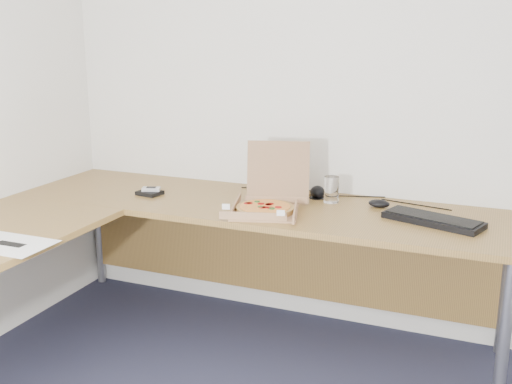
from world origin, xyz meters
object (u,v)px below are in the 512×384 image
at_px(wallet, 150,193).
at_px(keyboard, 433,220).
at_px(pizza_box, 267,204).
at_px(desk, 156,225).
at_px(drinking_glass, 331,189).

bearing_deg(wallet, keyboard, 12.33).
distance_m(pizza_box, wallet, 0.69).
distance_m(desk, drinking_glass, 0.89).
bearing_deg(desk, pizza_box, 34.32).
height_order(drinking_glass, wallet, drinking_glass).
xyz_separation_m(desk, drinking_glass, (0.67, 0.58, 0.10)).
distance_m(pizza_box, keyboard, 0.76).
bearing_deg(keyboard, desk, -142.16).
bearing_deg(drinking_glass, pizza_box, -129.69).
distance_m(drinking_glass, wallet, 0.95).
xyz_separation_m(pizza_box, keyboard, (0.76, 0.12, -0.02)).
bearing_deg(desk, wallet, 125.14).
bearing_deg(pizza_box, keyboard, -6.95).
distance_m(drinking_glass, keyboard, 0.55).
bearing_deg(drinking_glass, keyboard, -17.97).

